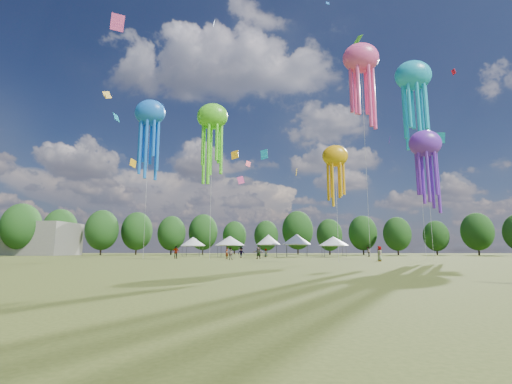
{
  "coord_description": "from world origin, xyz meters",
  "views": [
    {
      "loc": [
        -0.29,
        -14.82,
        1.2
      ],
      "look_at": [
        -2.32,
        15.0,
        6.0
      ],
      "focal_mm": 25.59,
      "sensor_mm": 36.0,
      "label": 1
    }
  ],
  "objects": [
    {
      "name": "show_kites",
      "position": [
        6.43,
        34.76,
        21.03
      ],
      "size": [
        45.45,
        21.77,
        30.59
      ],
      "color": "#57DB24",
      "rests_on": "ground"
    },
    {
      "name": "festival_tents",
      "position": [
        -2.89,
        56.34,
        3.1
      ],
      "size": [
        32.89,
        8.54,
        4.24
      ],
      "color": "#47474C",
      "rests_on": "ground"
    },
    {
      "name": "ground",
      "position": [
        0.0,
        0.0,
        0.0
      ],
      "size": [
        300.0,
        300.0,
        0.0
      ],
      "primitive_type": "plane",
      "color": "#384416",
      "rests_on": "ground"
    },
    {
      "name": "spectators_far",
      "position": [
        -0.99,
        42.71,
        0.88
      ],
      "size": [
        32.85,
        28.35,
        1.87
      ],
      "color": "gray",
      "rests_on": "ground"
    },
    {
      "name": "spectator_near",
      "position": [
        -6.69,
        31.46,
        0.78
      ],
      "size": [
        0.83,
        0.69,
        1.55
      ],
      "primitive_type": "imported",
      "rotation": [
        0.0,
        0.0,
        3.0
      ],
      "color": "gray",
      "rests_on": "ground"
    },
    {
      "name": "treeline",
      "position": [
        -3.87,
        62.51,
        6.54
      ],
      "size": [
        201.57,
        95.24,
        13.43
      ],
      "color": "#38281C",
      "rests_on": "ground"
    },
    {
      "name": "small_kites",
      "position": [
        -1.17,
        41.17,
        29.48
      ],
      "size": [
        77.83,
        53.32,
        44.45
      ],
      "color": "#57DB24",
      "rests_on": "ground"
    }
  ]
}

